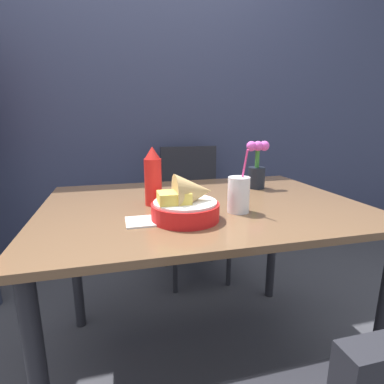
{
  "coord_description": "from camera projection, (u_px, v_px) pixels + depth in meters",
  "views": [
    {
      "loc": [
        -0.33,
        -1.11,
        1.08
      ],
      "look_at": [
        -0.06,
        -0.06,
        0.81
      ],
      "focal_mm": 28.0,
      "sensor_mm": 36.0,
      "label": 1
    }
  ],
  "objects": [
    {
      "name": "wall_window",
      "position": [
        159.0,
        87.0,
        2.11
      ],
      "size": [
        7.0,
        0.06,
        2.6
      ],
      "color": "#2D334C",
      "rests_on": "ground_plane"
    },
    {
      "name": "napkin",
      "position": [
        147.0,
        221.0,
        0.97
      ],
      "size": [
        0.13,
        0.11,
        0.01
      ],
      "color": "white",
      "rests_on": "dining_table"
    },
    {
      "name": "flower_vase",
      "position": [
        257.0,
        167.0,
        1.43
      ],
      "size": [
        0.11,
        0.08,
        0.23
      ],
      "color": "black",
      "rests_on": "dining_table"
    },
    {
      "name": "ketchup_bottle",
      "position": [
        153.0,
        177.0,
        1.15
      ],
      "size": [
        0.07,
        0.07,
        0.23
      ],
      "color": "red",
      "rests_on": "dining_table"
    },
    {
      "name": "drink_cup",
      "position": [
        239.0,
        196.0,
        1.07
      ],
      "size": [
        0.08,
        0.08,
        0.23
      ],
      "color": "silver",
      "rests_on": "dining_table"
    },
    {
      "name": "dining_table",
      "position": [
        202.0,
        224.0,
        1.23
      ],
      "size": [
        1.24,
        0.9,
        0.75
      ],
      "color": "brown",
      "rests_on": "ground_plane"
    },
    {
      "name": "ground_plane",
      "position": [
        201.0,
        359.0,
        1.38
      ],
      "size": [
        12.0,
        12.0,
        0.0
      ],
      "primitive_type": "plane",
      "color": "#38383D"
    },
    {
      "name": "food_basket",
      "position": [
        187.0,
        203.0,
        0.99
      ],
      "size": [
        0.23,
        0.23,
        0.16
      ],
      "color": "red",
      "rests_on": "dining_table"
    },
    {
      "name": "chair_far_window",
      "position": [
        192.0,
        199.0,
        2.09
      ],
      "size": [
        0.4,
        0.4,
        0.89
      ],
      "color": "black",
      "rests_on": "ground_plane"
    }
  ]
}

